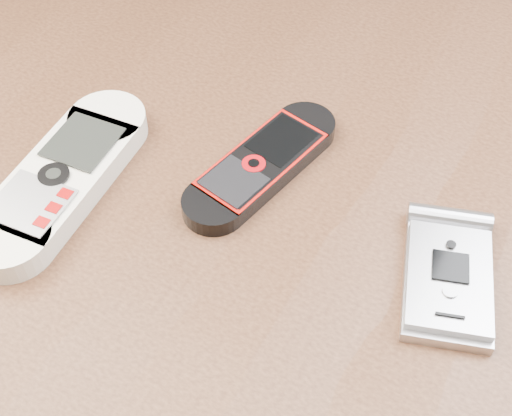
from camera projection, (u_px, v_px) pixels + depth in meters
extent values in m
cube|color=black|center=(250.00, 230.00, 0.51)|extent=(1.20, 0.80, 0.03)
cube|color=black|center=(56.00, 106.00, 1.15)|extent=(0.06, 0.06, 0.71)
cube|color=white|center=(62.00, 177.00, 0.50)|extent=(0.07, 0.18, 0.02)
cube|color=black|center=(262.00, 164.00, 0.52)|extent=(0.08, 0.15, 0.01)
cube|color=#BABABE|center=(448.00, 277.00, 0.45)|extent=(0.09, 0.12, 0.02)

